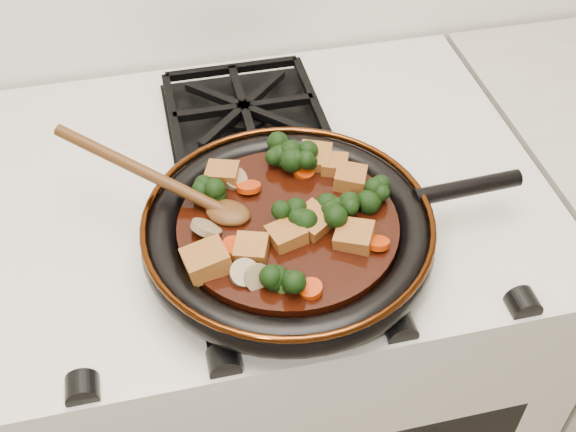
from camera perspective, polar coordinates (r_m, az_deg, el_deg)
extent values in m
cube|color=beige|center=(1.34, -1.50, -11.57)|extent=(0.76, 0.60, 0.90)
cylinder|color=black|center=(0.87, 0.00, -1.71)|extent=(0.32, 0.32, 0.01)
torus|color=black|center=(0.86, 0.00, -1.31)|extent=(0.35, 0.35, 0.04)
torus|color=#3F1C09|center=(0.85, 0.00, -0.33)|extent=(0.35, 0.35, 0.01)
cylinder|color=black|center=(0.92, 13.99, 2.19)|extent=(0.14, 0.03, 0.02)
cylinder|color=black|center=(0.86, 0.00, -0.99)|extent=(0.26, 0.26, 0.02)
cube|color=brown|center=(0.83, 5.26, -1.64)|extent=(0.06, 0.06, 0.03)
cube|color=brown|center=(0.80, -6.48, -3.51)|extent=(0.06, 0.05, 0.03)
cube|color=brown|center=(0.81, -2.89, -2.63)|extent=(0.05, 0.05, 0.03)
cube|color=brown|center=(0.84, 1.98, -0.47)|extent=(0.06, 0.06, 0.03)
cube|color=brown|center=(0.83, -0.12, -1.52)|extent=(0.05, 0.05, 0.02)
cube|color=brown|center=(0.90, -5.19, 3.26)|extent=(0.05, 0.05, 0.02)
cube|color=brown|center=(0.92, 2.17, 4.61)|extent=(0.05, 0.05, 0.03)
cube|color=brown|center=(0.90, 4.93, 2.97)|extent=(0.05, 0.05, 0.03)
cube|color=brown|center=(0.92, 3.73, 4.03)|extent=(0.04, 0.04, 0.02)
cylinder|color=#B02A04|center=(0.91, 1.25, 3.62)|extent=(0.03, 0.03, 0.02)
cylinder|color=#B02A04|center=(0.89, -3.12, 2.29)|extent=(0.03, 0.03, 0.02)
cylinder|color=#B02A04|center=(0.78, 1.81, -5.77)|extent=(0.03, 0.03, 0.01)
cylinder|color=#B02A04|center=(0.83, 7.13, -2.15)|extent=(0.03, 0.03, 0.02)
cylinder|color=#B02A04|center=(0.86, -4.62, 0.14)|extent=(0.03, 0.03, 0.02)
cylinder|color=#B02A04|center=(0.82, -4.22, -2.48)|extent=(0.03, 0.03, 0.02)
cylinder|color=olive|center=(0.84, -6.49, -0.98)|extent=(0.05, 0.05, 0.03)
cylinder|color=olive|center=(0.90, -4.26, 2.98)|extent=(0.05, 0.05, 0.02)
cylinder|color=olive|center=(0.79, -2.34, -4.92)|extent=(0.04, 0.03, 0.03)
cylinder|color=olive|center=(0.79, -3.45, -4.53)|extent=(0.04, 0.04, 0.02)
ellipsoid|color=#48280F|center=(0.86, -4.75, 0.25)|extent=(0.07, 0.07, 0.02)
cylinder|color=#48280F|center=(0.88, -11.47, 3.53)|extent=(0.02, 0.02, 0.23)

